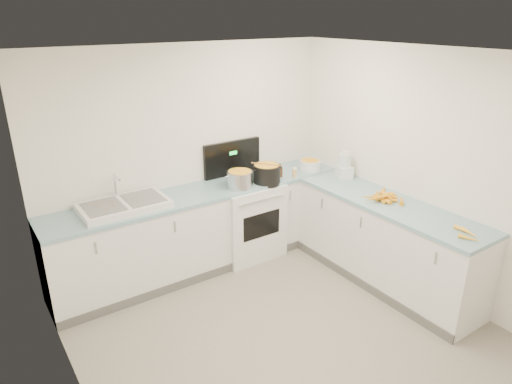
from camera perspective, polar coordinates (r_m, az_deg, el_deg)
floor at (r=4.35m, az=5.18°, el=-18.39°), size 3.50×4.00×0.00m
ceiling at (r=3.35m, az=6.66°, el=16.49°), size 3.50×4.00×0.00m
wall_back at (r=5.26m, az=-8.29°, el=4.33°), size 3.50×0.00×2.50m
wall_left at (r=2.99m, az=-21.40°, el=-11.05°), size 0.00×4.00×2.50m
wall_right at (r=4.92m, az=21.69°, el=1.78°), size 0.00×4.00×2.50m
counter_back at (r=5.29m, az=-6.38°, el=-4.54°), size 3.50×0.62×0.94m
counter_right at (r=5.15m, az=15.86°, el=-6.05°), size 0.62×2.20×0.94m
stove at (r=5.53m, az=-1.29°, el=-3.17°), size 0.76×0.65×1.36m
sink at (r=4.78m, az=-16.17°, el=-1.60°), size 0.86×0.52×0.31m
steel_pot at (r=5.13m, az=-2.02°, el=1.48°), size 0.37×0.37×0.21m
black_pot at (r=5.30m, az=1.36°, el=2.22°), size 0.41×0.41×0.23m
wooden_spoon at (r=5.26m, az=1.37°, el=3.49°), size 0.25×0.31×0.02m
mixing_bowl at (r=5.77m, az=6.77°, el=3.38°), size 0.31×0.31×0.12m
extract_bottle at (r=5.49m, az=3.13°, el=2.44°), size 0.04×0.04×0.11m
spice_jar at (r=5.49m, az=4.84°, el=2.38°), size 0.06×0.06×0.10m
food_processor at (r=5.53m, az=11.02°, el=3.19°), size 0.22×0.24×0.33m
carrot_pile at (r=4.98m, az=15.83°, el=-0.62°), size 0.45×0.44×0.08m
peeled_carrots at (r=4.47m, az=24.89°, el=-4.72°), size 0.20×0.30×0.04m
peelings at (r=4.74m, az=-18.63°, el=-1.60°), size 0.23×0.27×0.01m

